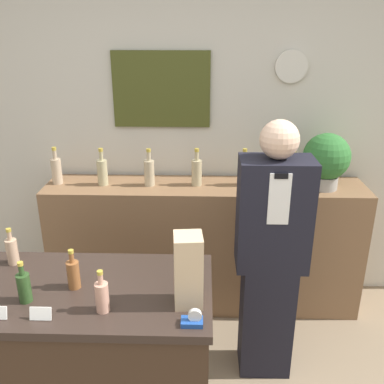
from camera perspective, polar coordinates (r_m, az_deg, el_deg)
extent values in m
cube|color=beige|center=(3.21, -0.11, 8.77)|extent=(5.20, 0.06, 2.70)
cube|color=#404519|center=(3.13, -4.11, 13.46)|extent=(0.69, 0.02, 0.53)
cylinder|color=beige|center=(3.14, 13.09, 16.01)|extent=(0.22, 0.03, 0.22)
cube|color=brown|center=(3.26, 1.68, -7.22)|extent=(2.29, 0.42, 0.98)
cube|color=#382619|center=(2.39, -12.42, -21.90)|extent=(1.11, 0.61, 0.88)
cube|color=#30241E|center=(2.10, -13.43, -12.76)|extent=(1.14, 0.64, 0.04)
cube|color=black|center=(2.79, 9.81, -16.08)|extent=(0.31, 0.24, 0.74)
cube|color=black|center=(2.43, 10.84, -2.95)|extent=(0.40, 0.24, 0.65)
cube|color=white|center=(2.26, 11.55, -0.97)|extent=(0.11, 0.01, 0.28)
cube|color=black|center=(2.21, 11.81, 2.10)|extent=(0.07, 0.01, 0.03)
sphere|color=#DBB293|center=(2.29, 11.59, 6.87)|extent=(0.21, 0.21, 0.21)
cylinder|color=#9E998E|center=(3.12, 17.13, 1.32)|extent=(0.19, 0.19, 0.09)
sphere|color=#2D6B2D|center=(3.07, 17.51, 4.53)|extent=(0.32, 0.32, 0.32)
cube|color=tan|center=(1.85, -0.50, -10.41)|extent=(0.13, 0.13, 0.33)
cube|color=#1E4799|center=(1.82, -0.01, -16.94)|extent=(0.09, 0.06, 0.02)
cylinder|color=silver|center=(1.80, 0.39, -16.12)|extent=(0.06, 0.02, 0.06)
cube|color=white|center=(1.94, -19.55, -15.04)|extent=(0.09, 0.02, 0.06)
cylinder|color=tan|center=(2.37, -22.85, -7.34)|extent=(0.06, 0.06, 0.13)
cylinder|color=tan|center=(2.33, -23.17, -5.38)|extent=(0.02, 0.02, 0.05)
cylinder|color=#B29933|center=(2.32, -23.28, -4.69)|extent=(0.03, 0.03, 0.02)
cylinder|color=#2B4820|center=(2.05, -21.46, -11.82)|extent=(0.06, 0.06, 0.13)
cylinder|color=#2B4820|center=(2.01, -21.81, -9.65)|extent=(0.02, 0.02, 0.05)
cylinder|color=#B29933|center=(1.99, -21.94, -8.87)|extent=(0.03, 0.03, 0.02)
cylinder|color=brown|center=(2.08, -15.52, -10.60)|extent=(0.06, 0.06, 0.13)
cylinder|color=brown|center=(2.03, -15.77, -8.43)|extent=(0.02, 0.02, 0.05)
cylinder|color=#B29933|center=(2.02, -15.86, -7.65)|extent=(0.03, 0.03, 0.02)
cylinder|color=tan|center=(1.90, -11.89, -13.59)|extent=(0.06, 0.06, 0.13)
cylinder|color=tan|center=(1.85, -12.11, -11.28)|extent=(0.02, 0.02, 0.05)
cylinder|color=#B29933|center=(1.83, -12.18, -10.46)|extent=(0.03, 0.03, 0.02)
cylinder|color=tan|center=(3.21, -17.60, 2.66)|extent=(0.07, 0.07, 0.18)
cylinder|color=tan|center=(3.17, -17.85, 4.77)|extent=(0.03, 0.03, 0.06)
cylinder|color=#B29933|center=(3.16, -17.94, 5.52)|extent=(0.03, 0.03, 0.02)
cylinder|color=tan|center=(3.10, -11.85, 2.55)|extent=(0.07, 0.07, 0.18)
cylinder|color=tan|center=(3.06, -12.03, 4.74)|extent=(0.03, 0.03, 0.06)
cylinder|color=#B29933|center=(3.05, -12.09, 5.52)|extent=(0.03, 0.03, 0.02)
cylinder|color=tan|center=(3.03, -5.71, 2.52)|extent=(0.07, 0.07, 0.18)
cylinder|color=tan|center=(3.00, -5.80, 4.76)|extent=(0.03, 0.03, 0.06)
cylinder|color=#B29933|center=(2.98, -5.83, 5.55)|extent=(0.03, 0.03, 0.02)
cylinder|color=tan|center=(3.03, 0.62, 2.57)|extent=(0.07, 0.07, 0.18)
cylinder|color=tan|center=(2.99, 0.63, 4.82)|extent=(0.03, 0.03, 0.06)
cylinder|color=#B29933|center=(2.98, 0.64, 5.61)|extent=(0.03, 0.03, 0.02)
cylinder|color=tan|center=(3.04, 6.93, 2.53)|extent=(0.07, 0.07, 0.18)
cylinder|color=tan|center=(3.01, 7.04, 4.76)|extent=(0.03, 0.03, 0.06)
cylinder|color=#B29933|center=(2.99, 7.08, 5.55)|extent=(0.03, 0.03, 0.02)
cylinder|color=tan|center=(3.08, 13.16, 2.34)|extent=(0.07, 0.07, 0.18)
cylinder|color=tan|center=(3.04, 13.35, 4.54)|extent=(0.03, 0.03, 0.06)
cylinder|color=#B29933|center=(3.03, 13.42, 5.32)|extent=(0.03, 0.03, 0.02)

